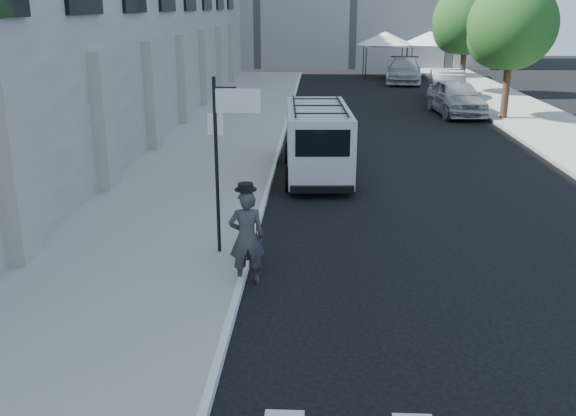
# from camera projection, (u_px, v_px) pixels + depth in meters

# --- Properties ---
(ground) EXTENTS (120.00, 120.00, 0.00)m
(ground) POSITION_uv_depth(u_px,v_px,m) (356.00, 338.00, 9.91)
(ground) COLOR black
(ground) RESTS_ON ground
(sidewalk_left) EXTENTS (4.50, 48.00, 0.15)m
(sidewalk_left) POSITION_uv_depth(u_px,v_px,m) (227.00, 134.00, 25.32)
(sidewalk_left) COLOR gray
(sidewalk_left) RESTS_ON ground
(sidewalk_right) EXTENTS (4.00, 56.00, 0.15)m
(sidewalk_right) POSITION_uv_depth(u_px,v_px,m) (535.00, 120.00, 28.53)
(sidewalk_right) COLOR gray
(sidewalk_right) RESTS_ON ground
(sign_pole) EXTENTS (1.03, 0.07, 3.50)m
(sign_pole) POSITION_uv_depth(u_px,v_px,m) (228.00, 129.00, 12.27)
(sign_pole) COLOR black
(sign_pole) RESTS_ON sidewalk_left
(tree_near) EXTENTS (3.80, 3.83, 6.03)m
(tree_near) POSITION_uv_depth(u_px,v_px,m) (509.00, 29.00, 27.57)
(tree_near) COLOR black
(tree_near) RESTS_ON ground
(tree_far) EXTENTS (3.80, 3.83, 6.03)m
(tree_far) POSITION_uv_depth(u_px,v_px,m) (464.00, 23.00, 36.14)
(tree_far) COLOR black
(tree_far) RESTS_ON ground
(tent_left) EXTENTS (4.00, 4.00, 3.20)m
(tent_left) POSITION_uv_depth(u_px,v_px,m) (385.00, 39.00, 45.10)
(tent_left) COLOR black
(tent_left) RESTS_ON ground
(tent_right) EXTENTS (4.00, 4.00, 3.20)m
(tent_right) POSITION_uv_depth(u_px,v_px,m) (430.00, 38.00, 45.43)
(tent_right) COLOR black
(tent_right) RESTS_ON ground
(businessman) EXTENTS (0.72, 0.54, 1.79)m
(businessman) POSITION_uv_depth(u_px,v_px,m) (247.00, 237.00, 11.63)
(businessman) COLOR #373739
(businessman) RESTS_ON ground
(suitcase) EXTENTS (0.29, 0.42, 1.08)m
(suitcase) POSITION_uv_depth(u_px,v_px,m) (252.00, 250.00, 12.69)
(suitcase) COLOR black
(suitcase) RESTS_ON ground
(cargo_van) EXTENTS (2.16, 5.53, 2.07)m
(cargo_van) POSITION_uv_depth(u_px,v_px,m) (317.00, 140.00, 19.20)
(cargo_van) COLOR silver
(cargo_van) RESTS_ON ground
(parked_car_a) EXTENTS (2.36, 5.00, 1.65)m
(parked_car_a) POSITION_uv_depth(u_px,v_px,m) (456.00, 97.00, 29.97)
(parked_car_a) COLOR #A2A5AA
(parked_car_a) RESTS_ON ground
(parked_car_b) EXTENTS (2.22, 5.10, 1.63)m
(parked_car_b) POSITION_uv_depth(u_px,v_px,m) (447.00, 85.00, 34.58)
(parked_car_b) COLOR #4E5155
(parked_car_b) RESTS_ON ground
(parked_car_c) EXTENTS (2.96, 5.80, 1.61)m
(parked_car_c) POSITION_uv_depth(u_px,v_px,m) (404.00, 71.00, 42.53)
(parked_car_c) COLOR #A9AAB1
(parked_car_c) RESTS_ON ground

